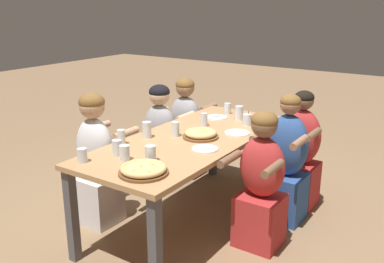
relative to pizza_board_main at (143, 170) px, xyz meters
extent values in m
plane|color=#896B4C|center=(0.84, 0.17, -0.80)|extent=(18.00, 18.00, 0.00)
cube|color=tan|center=(0.84, 0.17, -0.05)|extent=(2.13, 0.90, 0.04)
cube|color=#4C4C51|center=(-0.16, -0.22, -0.43)|extent=(0.07, 0.07, 0.73)
cube|color=#4C4C51|center=(1.84, -0.22, -0.43)|extent=(0.07, 0.07, 0.73)
cube|color=#4C4C51|center=(-0.16, 0.56, -0.43)|extent=(0.07, 0.07, 0.73)
cube|color=#4C4C51|center=(1.84, 0.56, -0.43)|extent=(0.07, 0.07, 0.73)
cylinder|color=brown|center=(0.00, 0.00, -0.02)|extent=(0.34, 0.34, 0.02)
torus|color=#DBB26B|center=(0.00, 0.00, 0.01)|extent=(0.31, 0.31, 0.03)
cylinder|color=#E5C675|center=(0.00, 0.00, 0.00)|extent=(0.26, 0.26, 0.03)
cylinder|color=#E5C166|center=(-0.09, 0.01, 0.02)|extent=(0.02, 0.02, 0.01)
cylinder|color=#E5C166|center=(0.00, 0.03, 0.02)|extent=(0.02, 0.02, 0.01)
cylinder|color=#E5C166|center=(0.05, -0.07, 0.02)|extent=(0.02, 0.02, 0.01)
cylinder|color=#E5C166|center=(0.07, -0.03, 0.02)|extent=(0.02, 0.02, 0.01)
cylinder|color=#E5C166|center=(-0.04, -0.08, 0.02)|extent=(0.02, 0.02, 0.01)
cylinder|color=brown|center=(0.87, 0.11, -0.02)|extent=(0.30, 0.30, 0.02)
torus|color=#DBB26B|center=(0.87, 0.11, 0.01)|extent=(0.27, 0.27, 0.04)
cylinder|color=#E5C675|center=(0.87, 0.11, 0.01)|extent=(0.22, 0.22, 0.03)
cylinder|color=#E5C166|center=(0.94, 0.14, 0.03)|extent=(0.02, 0.02, 0.01)
cylinder|color=#E5C166|center=(0.91, 0.08, 0.03)|extent=(0.02, 0.02, 0.01)
cylinder|color=#E5C166|center=(0.85, 0.09, 0.03)|extent=(0.02, 0.02, 0.01)
cylinder|color=#E5C166|center=(0.89, 0.10, 0.03)|extent=(0.02, 0.02, 0.01)
cylinder|color=white|center=(0.63, -0.08, -0.02)|extent=(0.21, 0.21, 0.01)
cube|color=#B7B7BC|center=(0.63, -0.08, -0.01)|extent=(0.04, 0.14, 0.01)
cylinder|color=white|center=(1.14, -0.10, -0.02)|extent=(0.22, 0.22, 0.01)
cube|color=#B7B7BC|center=(1.14, -0.10, -0.01)|extent=(0.10, 0.13, 0.01)
cylinder|color=white|center=(1.49, 0.32, -0.02)|extent=(0.21, 0.21, 0.01)
cube|color=#B7B7BC|center=(1.49, 0.32, -0.01)|extent=(0.15, 0.02, 0.01)
cylinder|color=silver|center=(1.42, -0.05, 0.02)|extent=(0.08, 0.08, 0.10)
cylinder|color=#1EA8DB|center=(1.42, -0.05, 0.01)|extent=(0.07, 0.07, 0.07)
cylinder|color=black|center=(1.44, -0.05, 0.04)|extent=(0.00, 0.02, 0.13)
cylinder|color=silver|center=(0.12, 0.28, 0.03)|extent=(0.07, 0.07, 0.11)
cylinder|color=black|center=(0.12, 0.28, 0.00)|extent=(0.07, 0.07, 0.06)
cylinder|color=silver|center=(0.17, 0.40, 0.03)|extent=(0.07, 0.07, 0.12)
cylinder|color=silver|center=(0.37, 0.54, 0.03)|extent=(0.07, 0.07, 0.12)
cylinder|color=black|center=(0.37, 0.54, 0.02)|extent=(0.06, 0.06, 0.09)
cylinder|color=silver|center=(-0.08, 0.50, 0.02)|extent=(0.07, 0.07, 0.10)
cylinder|color=silver|center=(-0.08, 0.50, 0.00)|extent=(0.06, 0.06, 0.06)
cylinder|color=silver|center=(0.21, 0.11, 0.03)|extent=(0.08, 0.08, 0.12)
cylinder|color=black|center=(0.21, 0.11, 0.00)|extent=(0.07, 0.07, 0.07)
cylinder|color=silver|center=(1.18, 0.27, 0.03)|extent=(0.07, 0.07, 0.12)
cylinder|color=black|center=(1.18, 0.27, 0.01)|extent=(0.06, 0.06, 0.07)
cylinder|color=silver|center=(1.68, 0.30, 0.03)|extent=(0.07, 0.07, 0.11)
cylinder|color=silver|center=(0.62, 0.48, 0.04)|extent=(0.08, 0.08, 0.14)
cylinder|color=black|center=(0.62, 0.48, 0.02)|extent=(0.07, 0.07, 0.09)
cylinder|color=silver|center=(0.79, 0.30, 0.03)|extent=(0.06, 0.06, 0.12)
cylinder|color=black|center=(0.79, 0.30, 0.01)|extent=(0.06, 0.06, 0.08)
cylinder|color=silver|center=(1.55, 0.10, 0.04)|extent=(0.08, 0.08, 0.14)
cube|color=silver|center=(0.36, 0.84, -0.59)|extent=(0.32, 0.34, 0.42)
ellipsoid|color=silver|center=(0.36, 0.84, -0.11)|extent=(0.24, 0.36, 0.52)
sphere|color=tan|center=(0.36, 0.84, 0.25)|extent=(0.21, 0.21, 0.21)
ellipsoid|color=brown|center=(0.36, 0.84, 0.28)|extent=(0.21, 0.21, 0.15)
cylinder|color=tan|center=(0.57, 1.01, -0.01)|extent=(0.28, 0.06, 0.06)
cylinder|color=tan|center=(0.57, 0.67, -0.01)|extent=(0.28, 0.06, 0.06)
cube|color=#99999E|center=(1.71, 0.84, -0.59)|extent=(0.32, 0.34, 0.42)
ellipsoid|color=#99999E|center=(1.71, 0.84, -0.15)|extent=(0.24, 0.36, 0.46)
sphere|color=#9E7051|center=(1.71, 0.84, 0.18)|extent=(0.20, 0.20, 0.20)
ellipsoid|color=brown|center=(1.71, 0.84, 0.21)|extent=(0.20, 0.20, 0.14)
cylinder|color=#9E7051|center=(1.91, 1.01, -0.06)|extent=(0.28, 0.06, 0.06)
cylinder|color=#9E7051|center=(1.91, 0.67, -0.06)|extent=(0.28, 0.06, 0.06)
cube|color=#2D5193|center=(1.31, -0.50, -0.59)|extent=(0.32, 0.34, 0.42)
ellipsoid|color=#2D5193|center=(1.31, -0.50, -0.10)|extent=(0.24, 0.36, 0.54)
sphere|color=#9E7051|center=(1.31, -0.50, 0.25)|extent=(0.17, 0.17, 0.17)
ellipsoid|color=brown|center=(1.31, -0.50, 0.28)|extent=(0.17, 0.17, 0.12)
cylinder|color=#9E7051|center=(1.10, -0.67, 0.01)|extent=(0.28, 0.06, 0.06)
cylinder|color=#9E7051|center=(1.10, -0.32, 0.01)|extent=(0.28, 0.06, 0.06)
cube|color=#99999E|center=(1.26, 0.84, -0.59)|extent=(0.32, 0.34, 0.42)
ellipsoid|color=#99999E|center=(1.26, 0.84, -0.15)|extent=(0.24, 0.36, 0.46)
sphere|color=beige|center=(1.26, 0.84, 0.18)|extent=(0.20, 0.20, 0.20)
ellipsoid|color=black|center=(1.26, 0.84, 0.21)|extent=(0.21, 0.21, 0.14)
cylinder|color=beige|center=(1.47, 1.01, -0.06)|extent=(0.28, 0.06, 0.06)
cylinder|color=beige|center=(1.47, 0.67, -0.06)|extent=(0.28, 0.06, 0.06)
cube|color=#B22D2D|center=(0.80, -0.50, -0.59)|extent=(0.32, 0.34, 0.42)
ellipsoid|color=#B22D2D|center=(0.80, -0.50, -0.14)|extent=(0.24, 0.36, 0.48)
sphere|color=brown|center=(0.80, -0.50, 0.20)|extent=(0.20, 0.20, 0.20)
ellipsoid|color=brown|center=(0.80, -0.50, 0.23)|extent=(0.20, 0.20, 0.14)
cylinder|color=brown|center=(0.59, -0.67, -0.04)|extent=(0.28, 0.06, 0.06)
cylinder|color=brown|center=(0.59, -0.32, -0.04)|extent=(0.28, 0.06, 0.06)
cube|color=#B22D2D|center=(1.64, -0.50, -0.59)|extent=(0.32, 0.34, 0.42)
ellipsoid|color=#B22D2D|center=(1.64, -0.50, -0.12)|extent=(0.24, 0.36, 0.51)
sphere|color=brown|center=(1.64, -0.50, 0.22)|extent=(0.17, 0.17, 0.17)
ellipsoid|color=black|center=(1.64, -0.50, 0.25)|extent=(0.17, 0.17, 0.12)
cylinder|color=brown|center=(1.44, -0.67, -0.01)|extent=(0.28, 0.06, 0.06)
cylinder|color=brown|center=(1.44, -0.32, -0.01)|extent=(0.28, 0.06, 0.06)
camera|label=1|loc=(-2.01, -1.73, 1.07)|focal=40.00mm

